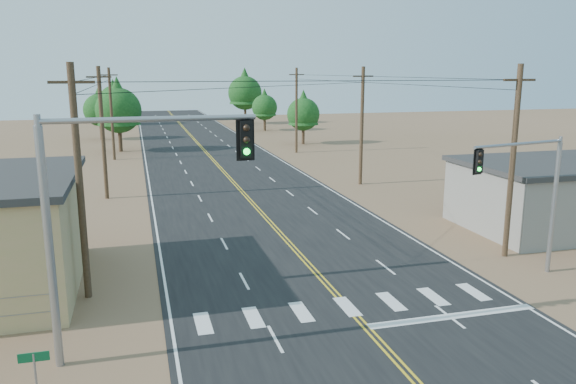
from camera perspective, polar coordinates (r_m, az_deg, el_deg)
name	(u,v)px	position (r m, az deg, el deg)	size (l,w,h in m)	color
road	(246,196)	(44.27, -4.31, -0.39)	(15.00, 200.00, 0.02)	black
utility_pole_left_near	(79,182)	(24.96, -20.43, 0.98)	(1.80, 0.30, 10.00)	#4C3826
utility_pole_left_mid	(103,132)	(44.72, -18.32, 5.79)	(1.80, 0.30, 10.00)	#4C3826
utility_pole_left_far	(112,113)	(64.63, -17.49, 7.65)	(1.80, 0.30, 10.00)	#4C3826
utility_pole_right_near	(513,161)	(31.07, 21.85, 2.95)	(1.80, 0.30, 10.00)	#4C3826
utility_pole_right_mid	(362,125)	(48.40, 7.50, 6.75)	(1.80, 0.30, 10.00)	#4C3826
utility_pole_right_far	(296,110)	(67.23, 0.86, 8.36)	(1.80, 0.30, 10.00)	#4C3826
signal_mast_left	(111,197)	(19.00, -17.55, -0.49)	(6.93, 0.50, 8.36)	gray
signal_mast_right	(533,185)	(28.21, 23.64, 0.67)	(5.46, 1.46, 6.65)	gray
street_sign	(36,383)	(16.70, -24.20, -17.25)	(0.77, 0.06, 2.58)	gray
tree_left_near	(118,106)	(71.04, -16.88, 8.38)	(5.43, 5.43, 9.04)	#3F2D1E
tree_left_mid	(100,107)	(84.49, -18.59, 8.22)	(4.58, 4.58, 7.63)	#3F2D1E
tree_left_far	(114,97)	(107.27, -17.30, 9.23)	(4.95, 4.95, 8.25)	#3F2D1E
tree_right_near	(303,111)	(75.30, 1.57, 8.24)	(4.34, 4.34, 7.23)	#3F2D1E
tree_right_mid	(265,105)	(92.61, -2.40, 8.84)	(4.12, 4.12, 6.87)	#3F2D1E
tree_right_far	(245,89)	(104.78, -4.41, 10.35)	(6.16, 6.16, 10.26)	#3F2D1E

